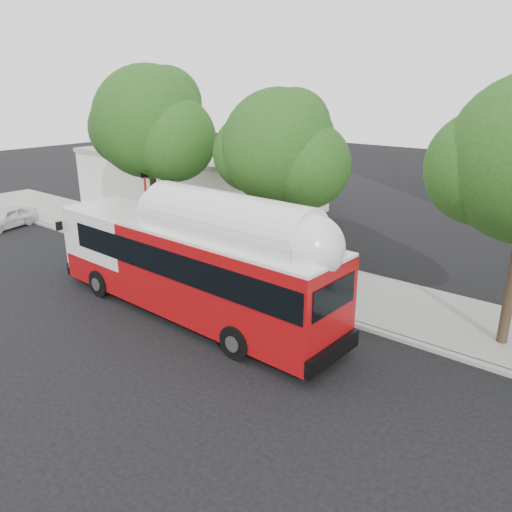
% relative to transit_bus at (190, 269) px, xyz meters
% --- Properties ---
extents(ground, '(120.00, 120.00, 0.00)m').
position_rel_transit_bus_xyz_m(ground, '(1.23, -0.70, -1.95)').
color(ground, black).
rests_on(ground, ground).
extents(sidewalk, '(60.00, 5.00, 0.15)m').
position_rel_transit_bus_xyz_m(sidewalk, '(1.23, 5.80, -1.88)').
color(sidewalk, gray).
rests_on(sidewalk, ground).
extents(curb_strip, '(60.00, 0.30, 0.15)m').
position_rel_transit_bus_xyz_m(curb_strip, '(1.23, 3.20, -1.88)').
color(curb_strip, gray).
rests_on(curb_strip, ground).
extents(red_curb_segment, '(10.00, 0.32, 0.16)m').
position_rel_transit_bus_xyz_m(red_curb_segment, '(-1.77, 3.20, -1.87)').
color(red_curb_segment, maroon).
rests_on(red_curb_segment, ground).
extents(street_tree_left, '(6.67, 5.80, 9.74)m').
position_rel_transit_bus_xyz_m(street_tree_left, '(-7.30, 4.86, 4.65)').
color(street_tree_left, '#2D2116').
rests_on(street_tree_left, ground).
extents(street_tree_mid, '(5.75, 5.00, 8.62)m').
position_rel_transit_bus_xyz_m(street_tree_mid, '(0.64, 5.36, 3.95)').
color(street_tree_mid, '#2D2116').
rests_on(street_tree_mid, ground).
extents(low_commercial_bldg, '(16.20, 10.20, 4.25)m').
position_rel_transit_bus_xyz_m(low_commercial_bldg, '(-12.77, 13.30, 0.20)').
color(low_commercial_bldg, silver).
rests_on(low_commercial_bldg, ground).
extents(transit_bus, '(14.19, 3.32, 4.17)m').
position_rel_transit_bus_xyz_m(transit_bus, '(0.00, 0.00, 0.00)').
color(transit_bus, '#A20B0E').
rests_on(transit_bus, ground).
extents(parked_car, '(4.16, 2.47, 1.33)m').
position_rel_transit_bus_xyz_m(parked_car, '(-18.35, 1.49, -1.29)').
color(parked_car, silver).
rests_on(parked_car, ground).
extents(signal_pole, '(0.13, 0.42, 4.48)m').
position_rel_transit_bus_xyz_m(signal_pole, '(-6.88, 3.56, 0.35)').
color(signal_pole, red).
rests_on(signal_pole, ground).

